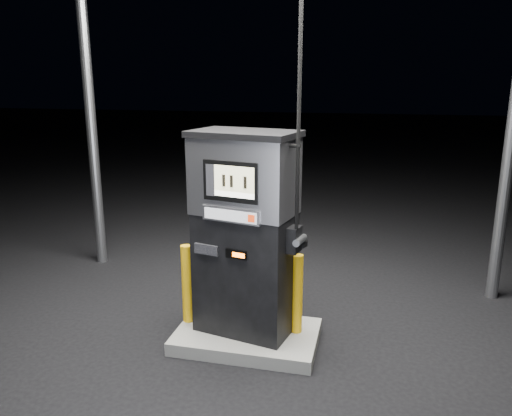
# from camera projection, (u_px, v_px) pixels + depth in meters

# --- Properties ---
(ground) EXTENTS (80.00, 80.00, 0.00)m
(ground) POSITION_uv_depth(u_px,v_px,m) (247.00, 342.00, 5.73)
(ground) COLOR black
(ground) RESTS_ON ground
(pump_island) EXTENTS (1.60, 1.00, 0.15)m
(pump_island) POSITION_uv_depth(u_px,v_px,m) (247.00, 336.00, 5.72)
(pump_island) COLOR slate
(pump_island) RESTS_ON ground
(fuel_dispenser) EXTENTS (1.31, 0.89, 4.70)m
(fuel_dispenser) POSITION_uv_depth(u_px,v_px,m) (245.00, 232.00, 5.46)
(fuel_dispenser) COLOR black
(fuel_dispenser) RESTS_ON pump_island
(bollard_left) EXTENTS (0.13, 0.13, 0.94)m
(bollard_left) POSITION_uv_depth(u_px,v_px,m) (187.00, 284.00, 5.82)
(bollard_left) COLOR yellow
(bollard_left) RESTS_ON pump_island
(bollard_right) EXTENTS (0.15, 0.15, 0.92)m
(bollard_right) POSITION_uv_depth(u_px,v_px,m) (297.00, 294.00, 5.57)
(bollard_right) COLOR yellow
(bollard_right) RESTS_ON pump_island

